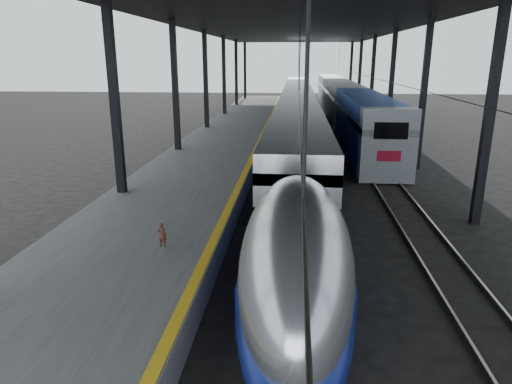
# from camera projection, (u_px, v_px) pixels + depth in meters

# --- Properties ---
(ground) EXTENTS (160.00, 160.00, 0.00)m
(ground) POSITION_uv_depth(u_px,v_px,m) (236.00, 265.00, 15.51)
(ground) COLOR black
(ground) RESTS_ON ground
(platform) EXTENTS (6.00, 80.00, 1.00)m
(platform) POSITION_uv_depth(u_px,v_px,m) (225.00, 144.00, 34.78)
(platform) COLOR #4C4C4F
(platform) RESTS_ON ground
(yellow_strip) EXTENTS (0.30, 80.00, 0.01)m
(yellow_strip) POSITION_uv_depth(u_px,v_px,m) (261.00, 138.00, 34.40)
(yellow_strip) COLOR gold
(yellow_strip) RESTS_ON platform
(rails) EXTENTS (6.52, 80.00, 0.16)m
(rails) POSITION_uv_depth(u_px,v_px,m) (330.00, 151.00, 34.22)
(rails) COLOR slate
(rails) RESTS_ON ground
(canopy) EXTENTS (18.00, 75.00, 9.47)m
(canopy) POSITION_uv_depth(u_px,v_px,m) (298.00, 23.00, 31.89)
(canopy) COLOR black
(canopy) RESTS_ON ground
(tgv_train) EXTENTS (2.80, 65.20, 4.01)m
(tgv_train) POSITION_uv_depth(u_px,v_px,m) (297.00, 120.00, 37.51)
(tgv_train) COLOR silver
(tgv_train) RESTS_ON ground
(second_train) EXTENTS (3.03, 56.05, 4.17)m
(second_train) POSITION_uv_depth(u_px,v_px,m) (342.00, 102.00, 50.78)
(second_train) COLOR navy
(second_train) RESTS_ON ground
(child) EXTENTS (0.32, 0.24, 0.79)m
(child) POSITION_uv_depth(u_px,v_px,m) (162.00, 235.00, 14.44)
(child) COLOR #54251C
(child) RESTS_ON platform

